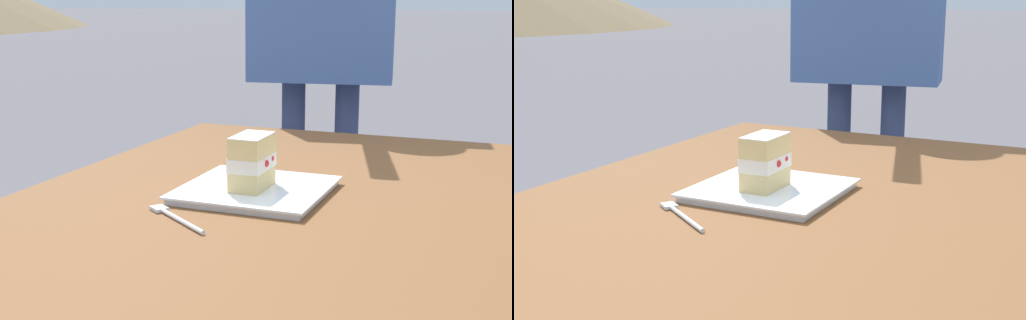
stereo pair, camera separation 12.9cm
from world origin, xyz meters
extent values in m
cylinder|color=brown|center=(-0.67, -0.48, 0.35)|extent=(0.07, 0.07, 0.71)
cube|color=brown|center=(0.00, 0.00, 0.73)|extent=(1.45, 1.08, 0.04)
cube|color=white|center=(-0.06, -0.11, 0.75)|extent=(0.25, 0.25, 0.01)
cube|color=white|center=(-0.06, -0.11, 0.76)|extent=(0.27, 0.27, 0.00)
cube|color=#E0C17A|center=(-0.05, -0.11, 0.78)|extent=(0.10, 0.06, 0.04)
cube|color=white|center=(-0.05, -0.11, 0.81)|extent=(0.10, 0.06, 0.03)
sphere|color=red|center=(-0.02, -0.14, 0.82)|extent=(0.01, 0.01, 0.01)
sphere|color=red|center=(-0.07, -0.08, 0.82)|extent=(0.01, 0.01, 0.01)
sphere|color=red|center=(-0.04, -0.08, 0.82)|extent=(0.01, 0.01, 0.01)
sphere|color=red|center=(-0.08, -0.14, 0.82)|extent=(0.01, 0.01, 0.01)
cube|color=#E0C17A|center=(-0.05, -0.11, 0.85)|extent=(0.10, 0.06, 0.04)
cube|color=white|center=(-0.05, -0.11, 0.86)|extent=(0.10, 0.06, 0.00)
cylinder|color=silver|center=(0.14, -0.16, 0.75)|extent=(0.09, 0.12, 0.01)
cube|color=silver|center=(0.10, -0.23, 0.75)|extent=(0.04, 0.04, 0.01)
cylinder|color=navy|center=(-1.06, -0.37, 0.42)|extent=(0.08, 0.08, 0.85)
cylinder|color=navy|center=(-1.09, -0.19, 0.42)|extent=(0.08, 0.08, 0.85)
camera|label=1|loc=(1.11, 0.35, 1.11)|focal=48.55mm
camera|label=2|loc=(1.05, 0.47, 1.11)|focal=48.55mm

